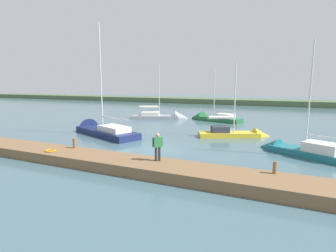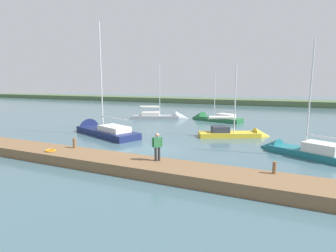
{
  "view_description": "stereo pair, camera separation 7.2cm",
  "coord_description": "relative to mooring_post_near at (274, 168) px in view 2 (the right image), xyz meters",
  "views": [
    {
      "loc": [
        -9.21,
        17.6,
        4.94
      ],
      "look_at": [
        -1.24,
        -0.08,
        1.84
      ],
      "focal_mm": 28.44,
      "sensor_mm": 36.0,
      "label": 1
    },
    {
      "loc": [
        -9.28,
        17.57,
        4.94
      ],
      "look_at": [
        -1.24,
        -0.08,
        1.84
      ],
      "focal_mm": 28.44,
      "sensor_mm": 36.0,
      "label": 2
    }
  ],
  "objects": [
    {
      "name": "ground_plane",
      "position": [
        8.84,
        -4.18,
        -0.93
      ],
      "size": [
        200.0,
        200.0,
        0.0
      ],
      "primitive_type": "plane",
      "color": "#42606B"
    },
    {
      "name": "life_ring_buoy",
      "position": [
        13.41,
        1.34,
        -0.25
      ],
      "size": [
        0.66,
        0.66,
        0.1
      ],
      "primitive_type": "torus",
      "color": "orange",
      "rests_on": "dock_pier"
    },
    {
      "name": "mooring_post_near",
      "position": [
        0.0,
        0.0,
        0.0
      ],
      "size": [
        0.18,
        0.18,
        0.6
      ],
      "primitive_type": "cylinder",
      "color": "brown",
      "rests_on": "dock_pier"
    },
    {
      "name": "sailboat_near_dock",
      "position": [
        3.71,
        -11.65,
        -0.8
      ],
      "size": [
        6.76,
        4.42,
        7.62
      ],
      "rotation": [
        0.0,
        0.0,
        3.6
      ],
      "color": "gold",
      "rests_on": "ground_plane"
    },
    {
      "name": "sailboat_far_left",
      "position": [
        9.08,
        -21.58,
        -0.74
      ],
      "size": [
        7.75,
        4.09,
        7.66
      ],
      "rotation": [
        0.0,
        0.0,
        -0.29
      ],
      "color": "#236638",
      "rests_on": "ground_plane"
    },
    {
      "name": "person_on_dock",
      "position": [
        6.13,
        0.4,
        0.61
      ],
      "size": [
        0.5,
        0.44,
        1.6
      ],
      "rotation": [
        0.0,
        0.0,
        5.41
      ],
      "color": "#28282D",
      "rests_on": "dock_pier"
    },
    {
      "name": "mooring_post_far",
      "position": [
        12.62,
        0.0,
        0.03
      ],
      "size": [
        0.23,
        0.23,
        0.67
      ],
      "primitive_type": "cylinder",
      "color": "brown",
      "rests_on": "dock_pier"
    },
    {
      "name": "dock_pier",
      "position": [
        8.84,
        0.86,
        -0.61
      ],
      "size": [
        25.25,
        2.44,
        0.62
      ],
      "primitive_type": "cube",
      "color": "brown",
      "rests_on": "ground_plane"
    },
    {
      "name": "sailboat_far_right",
      "position": [
        15.49,
        -20.76,
        -0.83
      ],
      "size": [
        8.27,
        5.2,
        8.67
      ],
      "rotation": [
        0.0,
        0.0,
        3.55
      ],
      "color": "gray",
      "rests_on": "ground_plane"
    },
    {
      "name": "sailboat_outer_mooring",
      "position": [
        -1.35,
        -6.84,
        -0.75
      ],
      "size": [
        6.75,
        4.53,
        8.57
      ],
      "rotation": [
        0.0,
        0.0,
        -0.47
      ],
      "color": "#1E6B75",
      "rests_on": "ground_plane"
    },
    {
      "name": "sailboat_mid_channel",
      "position": [
        16.81,
        -7.61,
        -0.73
      ],
      "size": [
        9.72,
        5.69,
        11.63
      ],
      "rotation": [
        0.0,
        0.0,
        -0.37
      ],
      "color": "navy",
      "rests_on": "ground_plane"
    },
    {
      "name": "far_shoreline",
      "position": [
        8.84,
        -53.07,
        -0.93
      ],
      "size": [
        180.0,
        8.0,
        2.4
      ],
      "primitive_type": "cube",
      "color": "#4C603D",
      "rests_on": "ground_plane"
    }
  ]
}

